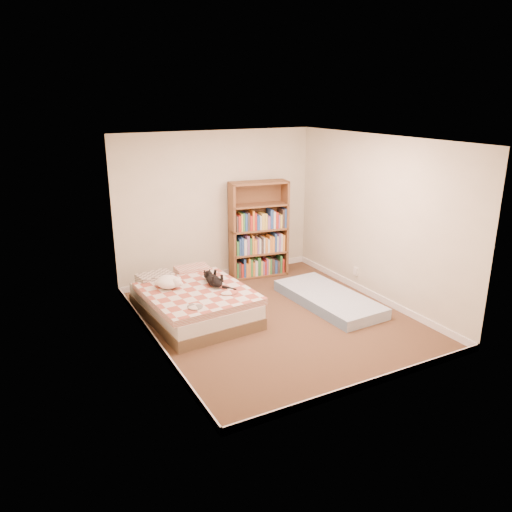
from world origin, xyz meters
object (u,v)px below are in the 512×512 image
white_dog (169,282)px  floor_mattress (329,299)px  black_cat (213,280)px  bookshelf (258,242)px  bed (193,301)px

white_dog → floor_mattress: bearing=-9.7°
floor_mattress → black_cat: size_ratio=2.60×
bookshelf → floor_mattress: size_ratio=0.92×
floor_mattress → bed: bearing=161.1°
bed → black_cat: black_cat is taller
bed → bookshelf: bearing=29.4°
white_dog → black_cat: bearing=-8.9°
bookshelf → floor_mattress: (0.34, -1.65, -0.51)m
floor_mattress → white_dog: white_dog is taller
floor_mattress → black_cat: black_cat is taller
white_dog → bookshelf: bearing=33.7°
bookshelf → white_dog: bookshelf is taller
floor_mattress → white_dog: 2.42m
bed → floor_mattress: 2.06m
bed → black_cat: 0.42m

